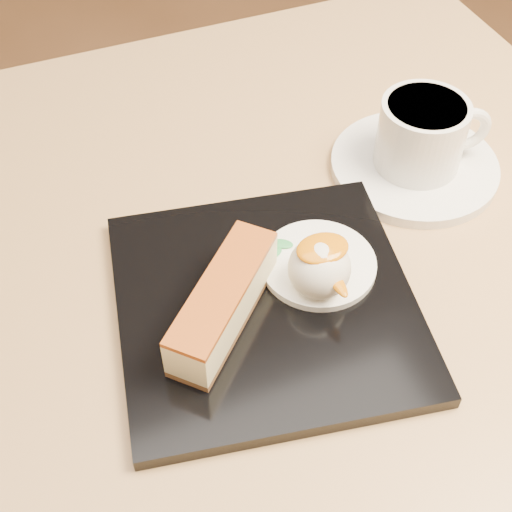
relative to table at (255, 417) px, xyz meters
name	(u,v)px	position (x,y,z in m)	size (l,w,h in m)	color
table	(255,417)	(0.00, 0.00, 0.00)	(0.80, 0.80, 0.72)	black
dessert_plate	(266,304)	(0.01, 0.00, 0.16)	(0.22, 0.22, 0.01)	black
cheesecake	(223,302)	(-0.02, 0.00, 0.19)	(0.11, 0.11, 0.04)	brown
cream_smear	(318,264)	(0.06, 0.02, 0.17)	(0.09, 0.09, 0.01)	white
ice_cream_scoop	(319,268)	(0.05, 0.00, 0.19)	(0.05, 0.05, 0.05)	white
mango_sauce	(322,248)	(0.05, 0.00, 0.21)	(0.04, 0.03, 0.01)	orange
mint_sprig	(271,248)	(0.03, 0.04, 0.17)	(0.04, 0.03, 0.00)	green
saucer	(414,166)	(0.20, 0.10, 0.16)	(0.15, 0.15, 0.01)	white
coffee_cup	(423,133)	(0.20, 0.10, 0.20)	(0.10, 0.08, 0.06)	white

